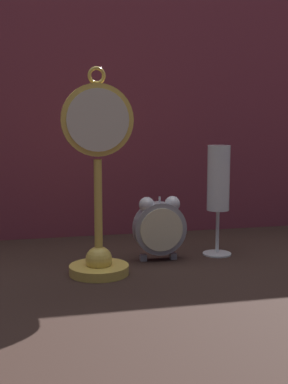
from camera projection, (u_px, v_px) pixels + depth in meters
ground_plane at (154, 274)px, 0.93m from camera, size 4.00×4.00×0.00m
fabric_backdrop_drape at (119, 114)px, 1.21m from camera, size 1.64×0.01×0.55m
pocket_watch_on_stand at (98, 191)px, 0.91m from camera, size 0.12×0.10×0.35m
alarm_clock_twin_bell at (160, 225)px, 1.01m from camera, size 0.10×0.03×0.12m
champagne_flute at (218, 186)px, 1.04m from camera, size 0.06×0.06×0.22m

